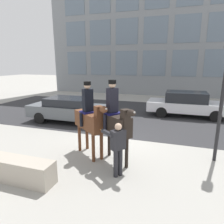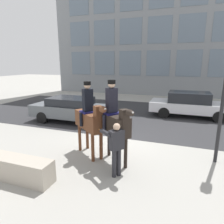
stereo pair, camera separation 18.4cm
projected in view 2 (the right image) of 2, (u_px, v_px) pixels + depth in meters
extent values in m
plane|color=#9E9B93|center=(116.00, 142.00, 8.24)|extent=(80.00, 80.00, 0.00)
cube|color=#2D2D30|center=(140.00, 115.00, 12.59)|extent=(22.13, 8.50, 0.01)
cube|color=slate|center=(81.00, 63.00, 21.93)|extent=(2.23, 0.02, 2.42)
cube|color=slate|center=(104.00, 63.00, 21.03)|extent=(2.23, 0.02, 2.42)
cube|color=slate|center=(130.00, 63.00, 20.13)|extent=(2.23, 0.02, 2.42)
cube|color=slate|center=(158.00, 63.00, 19.23)|extent=(2.23, 0.02, 2.42)
cube|color=slate|center=(189.00, 63.00, 18.33)|extent=(2.23, 0.02, 2.42)
cube|color=slate|center=(223.00, 63.00, 17.43)|extent=(2.23, 0.02, 2.42)
cube|color=slate|center=(80.00, 34.00, 21.21)|extent=(2.23, 0.02, 2.42)
cube|color=slate|center=(104.00, 33.00, 20.31)|extent=(2.23, 0.02, 2.42)
cube|color=slate|center=(131.00, 31.00, 19.41)|extent=(2.23, 0.02, 2.42)
cube|color=slate|center=(160.00, 30.00, 18.51)|extent=(2.23, 0.02, 2.42)
cube|color=slate|center=(192.00, 28.00, 17.61)|extent=(2.23, 0.02, 2.42)
cube|color=slate|center=(79.00, 3.00, 20.49)|extent=(2.23, 0.02, 2.42)
cube|color=slate|center=(104.00, 0.00, 19.59)|extent=(2.23, 0.02, 2.42)
cube|color=#59331E|center=(89.00, 121.00, 6.86)|extent=(1.41, 1.23, 0.56)
cylinder|color=#59331E|center=(101.00, 146.00, 6.70)|extent=(0.11, 0.11, 0.98)
cylinder|color=#59331E|center=(93.00, 148.00, 6.54)|extent=(0.11, 0.11, 0.98)
cylinder|color=#59331E|center=(87.00, 136.00, 7.55)|extent=(0.11, 0.11, 0.98)
cylinder|color=#59331E|center=(80.00, 138.00, 7.39)|extent=(0.11, 0.11, 0.98)
cube|color=#59331E|center=(98.00, 114.00, 6.25)|extent=(0.31, 0.31, 0.55)
cube|color=#382314|center=(96.00, 113.00, 6.35)|extent=(0.08, 0.09, 0.49)
ellipsoid|color=#59331E|center=(103.00, 109.00, 5.96)|extent=(0.39, 0.37, 0.21)
cube|color=silver|center=(104.00, 109.00, 5.88)|extent=(0.13, 0.12, 0.08)
cylinder|color=#382314|center=(80.00, 118.00, 7.51)|extent=(0.09, 0.09, 0.55)
cube|color=#14144C|center=(88.00, 112.00, 6.85)|extent=(0.64, 0.65, 0.05)
cube|color=black|center=(88.00, 100.00, 6.75)|extent=(0.37, 0.39, 0.75)
sphere|color=#D1A889|center=(87.00, 86.00, 6.63)|extent=(0.22, 0.22, 0.22)
cylinder|color=black|center=(87.00, 83.00, 6.61)|extent=(0.24, 0.24, 0.12)
cylinder|color=black|center=(95.00, 117.00, 7.05)|extent=(0.11, 0.11, 0.45)
cylinder|color=black|center=(81.00, 120.00, 6.76)|extent=(0.11, 0.11, 0.45)
cube|color=black|center=(113.00, 123.00, 6.28)|extent=(1.37, 1.24, 0.61)
cylinder|color=black|center=(126.00, 152.00, 6.13)|extent=(0.11, 0.11, 1.03)
cylinder|color=black|center=(117.00, 155.00, 5.97)|extent=(0.11, 0.11, 1.03)
cylinder|color=black|center=(109.00, 142.00, 6.97)|extent=(0.11, 0.11, 1.03)
cylinder|color=black|center=(101.00, 143.00, 6.82)|extent=(0.11, 0.11, 1.03)
cube|color=black|center=(124.00, 118.00, 5.68)|extent=(0.31, 0.31, 0.49)
cube|color=black|center=(122.00, 116.00, 5.77)|extent=(0.08, 0.09, 0.44)
ellipsoid|color=black|center=(130.00, 113.00, 5.41)|extent=(0.36, 0.35, 0.18)
cube|color=silver|center=(132.00, 113.00, 5.33)|extent=(0.12, 0.11, 0.07)
cylinder|color=black|center=(102.00, 121.00, 6.92)|extent=(0.09, 0.09, 0.55)
cube|color=#14144C|center=(112.00, 113.00, 6.26)|extent=(0.63, 0.64, 0.05)
cube|color=black|center=(112.00, 100.00, 6.16)|extent=(0.37, 0.39, 0.75)
sphere|color=#D1A889|center=(112.00, 84.00, 6.04)|extent=(0.22, 0.22, 0.22)
cylinder|color=black|center=(112.00, 82.00, 6.02)|extent=(0.24, 0.24, 0.12)
cylinder|color=black|center=(119.00, 120.00, 6.46)|extent=(0.11, 0.11, 0.49)
cylinder|color=black|center=(104.00, 122.00, 6.18)|extent=(0.11, 0.11, 0.49)
cylinder|color=#232328|center=(114.00, 163.00, 5.65)|extent=(0.13, 0.13, 0.83)
cylinder|color=#232328|center=(119.00, 162.00, 5.73)|extent=(0.13, 0.13, 0.83)
cube|color=#232328|center=(117.00, 140.00, 5.52)|extent=(0.42, 0.45, 0.56)
sphere|color=#D1A889|center=(117.00, 127.00, 5.43)|extent=(0.20, 0.20, 0.20)
cube|color=#232328|center=(106.00, 133.00, 5.62)|extent=(0.49, 0.41, 0.09)
cone|color=orange|center=(100.00, 130.00, 5.90)|extent=(0.17, 0.14, 0.04)
cube|color=#51565B|center=(73.00, 111.00, 11.03)|extent=(4.57, 1.78, 0.63)
cube|color=black|center=(71.00, 101.00, 10.95)|extent=(2.29, 1.57, 0.41)
cylinder|color=black|center=(90.00, 123.00, 9.90)|extent=(0.62, 0.21, 0.62)
cylinder|color=black|center=(102.00, 115.00, 11.40)|extent=(0.62, 0.21, 0.62)
cylinder|color=black|center=(42.00, 117.00, 10.82)|extent=(0.62, 0.21, 0.62)
cylinder|color=black|center=(60.00, 111.00, 12.32)|extent=(0.62, 0.21, 0.62)
cube|color=silver|center=(190.00, 107.00, 12.05)|extent=(4.72, 1.81, 0.58)
cube|color=black|center=(189.00, 97.00, 11.95)|extent=(2.36, 1.59, 0.60)
cylinder|color=black|center=(219.00, 117.00, 10.89)|extent=(0.64, 0.22, 0.64)
cylinder|color=black|center=(215.00, 110.00, 12.41)|extent=(0.64, 0.22, 0.64)
cylinder|color=black|center=(164.00, 113.00, 11.83)|extent=(0.64, 0.22, 0.64)
cylinder|color=black|center=(166.00, 107.00, 13.36)|extent=(0.64, 0.22, 0.64)
cylinder|color=black|center=(222.00, 109.00, 6.19)|extent=(0.11, 0.11, 3.61)
cube|color=#ADA393|center=(8.00, 167.00, 5.66)|extent=(2.80, 0.56, 0.65)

